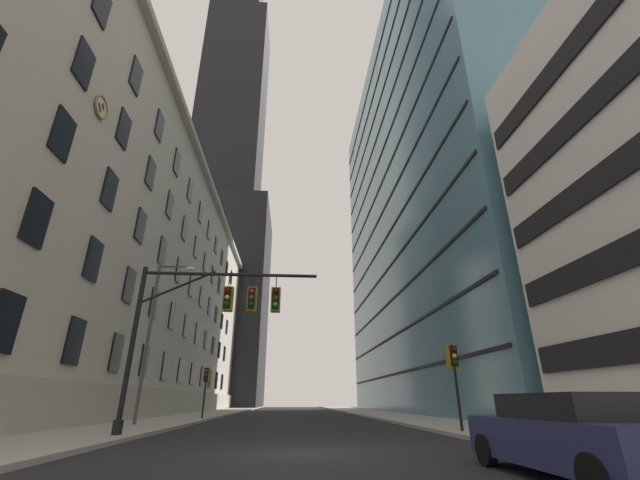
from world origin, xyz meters
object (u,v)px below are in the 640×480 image
Objects in this scene: traffic_light_near_right at (453,361)px; parked_car at (573,435)px; traffic_light_far_left at (206,377)px; street_lamppost at (155,325)px; fire_hydrant at (574,425)px; traffic_signal_mast at (220,310)px.

parked_car is (-1.98, -10.02, -2.22)m from traffic_light_near_right.
traffic_light_far_left is at bearing 135.00° from traffic_light_near_right.
parked_car is (13.13, -15.86, -4.64)m from street_lamppost.
street_lamppost is at bearing 129.62° from parked_car.
traffic_signal_mast is at bearing 162.05° from fire_hydrant.
traffic_light_far_left is 23.70m from fire_hydrant.
traffic_signal_mast is 14.83m from traffic_light_far_left.
traffic_signal_mast reaches higher than traffic_light_far_left.
fire_hydrant is (1.63, -4.87, -2.34)m from traffic_light_near_right.
traffic_signal_mast is 13.20m from fire_hydrant.
street_lamppost reaches higher than parked_car.
fire_hydrant is (11.89, -3.85, -4.25)m from traffic_signal_mast.
traffic_signal_mast is 1.63× the size of parked_car.
traffic_light_far_left reaches higher than fire_hydrant.
traffic_light_far_left is at bearing 76.80° from street_lamppost.
traffic_signal_mast is 10.49m from traffic_light_near_right.
street_lamppost is at bearing 158.85° from traffic_light_near_right.
street_lamppost reaches higher than traffic_light_far_left.
traffic_light_far_left is 4.06× the size of fire_hydrant.
traffic_light_near_right reaches higher than traffic_light_far_left.
parked_car is (11.37, -23.37, -2.16)m from traffic_light_far_left.
street_lamppost reaches higher than traffic_light_near_right.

